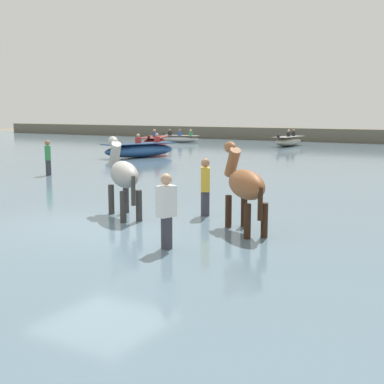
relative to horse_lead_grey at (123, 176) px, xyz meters
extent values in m
plane|color=#756B56|center=(0.14, -0.91, -1.24)|extent=(120.00, 120.00, 0.00)
cube|color=slate|center=(0.14, 9.09, -1.08)|extent=(90.00, 90.00, 0.31)
ellipsoid|color=gray|center=(0.07, -0.05, 0.05)|extent=(1.48, 1.28, 0.59)
cylinder|color=#31312F|center=(-0.45, 0.11, -0.74)|extent=(0.14, 0.14, 1.00)
cylinder|color=#31312F|center=(-0.24, 0.40, -0.74)|extent=(0.14, 0.14, 1.00)
cylinder|color=#31312F|center=(0.38, -0.49, -0.74)|extent=(0.14, 0.14, 1.00)
cylinder|color=#31312F|center=(0.59, -0.21, -0.74)|extent=(0.14, 0.14, 1.00)
cylinder|color=gray|center=(-0.56, 0.41, 0.42)|extent=(0.57, 0.51, 0.67)
ellipsoid|color=gray|center=(-0.67, 0.49, 0.73)|extent=(0.53, 0.47, 0.25)
cylinder|color=#31312F|center=(0.63, -0.46, -0.22)|extent=(0.09, 0.09, 0.63)
ellipsoid|color=brown|center=(2.99, 0.05, 0.03)|extent=(1.39, 1.34, 0.58)
cylinder|color=black|center=(2.51, 0.27, -0.75)|extent=(0.13, 0.13, 0.98)
cylinder|color=black|center=(2.74, 0.52, -0.75)|extent=(0.13, 0.13, 0.98)
cylinder|color=black|center=(3.25, -0.42, -0.75)|extent=(0.13, 0.13, 0.98)
cylinder|color=black|center=(3.48, -0.16, -0.75)|extent=(0.13, 0.13, 0.98)
cylinder|color=brown|center=(2.44, 0.57, 0.39)|extent=(0.54, 0.53, 0.66)
ellipsoid|color=brown|center=(2.34, 0.67, 0.69)|extent=(0.50, 0.49, 0.25)
cylinder|color=black|center=(3.50, -0.41, -0.24)|extent=(0.09, 0.09, 0.62)
ellipsoid|color=#BC382D|center=(-11.27, 17.37, -0.55)|extent=(2.69, 3.85, 0.75)
cube|color=maroon|center=(-11.27, 17.37, -0.16)|extent=(2.58, 3.70, 0.04)
cube|color=black|center=(-10.58, 15.78, -0.09)|extent=(0.19, 0.17, 0.18)
cube|color=#3356A8|center=(-11.27, 17.37, 0.01)|extent=(0.27, 0.31, 0.30)
sphere|color=tan|center=(-11.27, 17.37, 0.25)|extent=(0.18, 0.18, 0.18)
ellipsoid|color=silver|center=(-13.85, 24.54, -0.67)|extent=(3.10, 1.24, 0.50)
cube|color=gray|center=(-13.85, 24.54, -0.40)|extent=(2.98, 1.19, 0.04)
cube|color=black|center=(-15.29, 24.38, -0.33)|extent=(0.14, 0.17, 0.18)
cube|color=#388E51|center=(-13.02, 24.70, -0.23)|extent=(0.28, 0.21, 0.30)
sphere|color=beige|center=(-13.02, 24.70, 0.01)|extent=(0.18, 0.18, 0.18)
cube|color=#3356A8|center=(-13.84, 24.45, -0.23)|extent=(0.28, 0.21, 0.30)
sphere|color=#A37556|center=(-13.84, 24.45, 0.01)|extent=(0.18, 0.18, 0.18)
cube|color=#232328|center=(-14.68, 24.34, -0.23)|extent=(0.28, 0.21, 0.30)
sphere|color=#A37556|center=(-14.68, 24.34, 0.01)|extent=(0.18, 0.18, 0.18)
ellipsoid|color=#28518E|center=(-8.79, 12.48, -0.58)|extent=(2.55, 4.36, 0.69)
cube|color=navy|center=(-8.79, 12.48, -0.22)|extent=(2.45, 4.19, 0.04)
cube|color=red|center=(-8.49, 13.61, -0.05)|extent=(0.26, 0.30, 0.30)
sphere|color=beige|center=(-8.49, 13.61, 0.19)|extent=(0.18, 0.18, 0.18)
cube|color=red|center=(-8.93, 12.53, -0.05)|extent=(0.26, 0.30, 0.30)
sphere|color=beige|center=(-8.93, 12.53, 0.19)|extent=(0.18, 0.18, 0.18)
ellipsoid|color=#B2AD9E|center=(-5.14, 24.69, -0.61)|extent=(1.36, 3.49, 0.62)
cube|color=slate|center=(-5.14, 24.69, -0.28)|extent=(1.30, 3.35, 0.04)
cube|color=black|center=(-5.25, 23.05, -0.21)|extent=(0.17, 0.13, 0.18)
cube|color=#232328|center=(-5.13, 25.65, -0.11)|extent=(0.20, 0.27, 0.30)
sphere|color=#A37556|center=(-5.13, 25.65, 0.13)|extent=(0.18, 0.18, 0.18)
cube|color=#232328|center=(-5.14, 24.69, -0.11)|extent=(0.20, 0.27, 0.30)
sphere|color=beige|center=(-5.14, 24.69, 0.13)|extent=(0.18, 0.18, 0.18)
cylinder|color=#383842|center=(1.52, 1.05, -0.80)|extent=(0.20, 0.20, 0.88)
cube|color=gold|center=(1.52, 1.05, -0.09)|extent=(0.33, 0.38, 0.54)
sphere|color=#A37556|center=(1.52, 1.05, 0.29)|extent=(0.20, 0.20, 0.20)
cylinder|color=#383842|center=(-7.15, 4.56, -0.80)|extent=(0.20, 0.20, 0.88)
cube|color=#388E51|center=(-7.15, 4.56, -0.09)|extent=(0.36, 0.37, 0.54)
sphere|color=#A37556|center=(-7.15, 4.56, 0.29)|extent=(0.20, 0.20, 0.20)
cylinder|color=#383842|center=(2.33, -1.76, -0.80)|extent=(0.20, 0.20, 0.88)
cube|color=white|center=(2.33, -1.76, -0.09)|extent=(0.29, 0.37, 0.54)
sphere|color=tan|center=(2.33, -1.76, 0.29)|extent=(0.20, 0.20, 0.20)
camera|label=1|loc=(7.09, -8.90, 1.43)|focal=47.52mm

